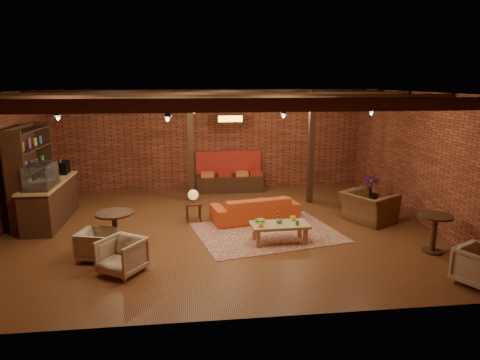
{
  "coord_description": "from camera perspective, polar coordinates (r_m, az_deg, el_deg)",
  "views": [
    {
      "loc": [
        -0.62,
        -9.69,
        3.47
      ],
      "look_at": [
        0.55,
        0.2,
        1.14
      ],
      "focal_mm": 32.0,
      "sensor_mm": 36.0,
      "label": 1
    }
  ],
  "objects": [
    {
      "name": "coffee_table",
      "position": [
        9.4,
        5.22,
        -6.08
      ],
      "size": [
        1.27,
        0.66,
        0.68
      ],
      "rotation": [
        0.0,
        0.0,
        0.03
      ],
      "color": "#A5794D",
      "rests_on": "floor"
    },
    {
      "name": "armchair_b",
      "position": [
        8.23,
        -15.47,
        -9.52
      ],
      "size": [
        0.96,
        0.94,
        0.73
      ],
      "primitive_type": "imported",
      "rotation": [
        0.0,
        0.0,
        -0.59
      ],
      "color": "beige",
      "rests_on": "floor"
    },
    {
      "name": "plant_counter",
      "position": [
        11.63,
        -23.51,
        0.89
      ],
      "size": [
        0.35,
        0.39,
        0.3
      ],
      "primitive_type": "imported",
      "color": "#337F33",
      "rests_on": "service_counter"
    },
    {
      "name": "armchair_right",
      "position": [
        11.14,
        16.84,
        -2.85
      ],
      "size": [
        1.22,
        1.38,
        1.01
      ],
      "primitive_type": "imported",
      "rotation": [
        0.0,
        0.0,
        2.07
      ],
      "color": "brown",
      "rests_on": "floor"
    },
    {
      "name": "post_right",
      "position": [
        12.32,
        9.47,
        4.25
      ],
      "size": [
        0.16,
        0.16,
        3.2
      ],
      "primitive_type": "cube",
      "color": "black",
      "rests_on": "ground"
    },
    {
      "name": "side_table_lamp",
      "position": [
        10.72,
        -6.26,
        -2.31
      ],
      "size": [
        0.43,
        0.43,
        0.82
      ],
      "rotation": [
        0.0,
        0.0,
        0.09
      ],
      "color": "black",
      "rests_on": "floor"
    },
    {
      "name": "sofa",
      "position": [
        10.82,
        1.99,
        -3.8
      ],
      "size": [
        2.28,
        1.27,
        0.63
      ],
      "primitive_type": "imported",
      "rotation": [
        0.0,
        0.0,
        3.35
      ],
      "color": "#BC421A",
      "rests_on": "floor"
    },
    {
      "name": "service_counter",
      "position": [
        11.56,
        -24.07,
        -1.37
      ],
      "size": [
        0.8,
        2.5,
        1.6
      ],
      "primitive_type": null,
      "color": "black",
      "rests_on": "ground"
    },
    {
      "name": "plant_tall",
      "position": [
        12.35,
        17.17,
        2.45
      ],
      "size": [
        1.93,
        1.93,
        2.6
      ],
      "primitive_type": "imported",
      "rotation": [
        0.0,
        0.0,
        -0.42
      ],
      "color": "#4C7F4C",
      "rests_on": "floor"
    },
    {
      "name": "shelving_hutch",
      "position": [
        11.69,
        -25.98,
        0.62
      ],
      "size": [
        0.52,
        2.0,
        2.4
      ],
      "primitive_type": null,
      "color": "black",
      "rests_on": "ground"
    },
    {
      "name": "ceiling_beams",
      "position": [
        9.72,
        -3.15,
        10.84
      ],
      "size": [
        9.8,
        6.4,
        0.22
      ],
      "primitive_type": null,
      "color": "black",
      "rests_on": "ceiling"
    },
    {
      "name": "armchair_a",
      "position": [
        9.0,
        -18.56,
        -7.99
      ],
      "size": [
        0.74,
        0.77,
        0.66
      ],
      "primitive_type": "imported",
      "rotation": [
        0.0,
        0.0,
        1.31
      ],
      "color": "beige",
      "rests_on": "floor"
    },
    {
      "name": "wall_front",
      "position": [
        6.02,
        -0.54,
        -4.92
      ],
      "size": [
        10.0,
        0.02,
        3.2
      ],
      "primitive_type": "cube",
      "color": "#5F271B",
      "rests_on": "ground"
    },
    {
      "name": "ceiling_spotlights",
      "position": [
        9.73,
        -3.13,
        9.55
      ],
      "size": [
        6.4,
        4.4,
        0.28
      ],
      "primitive_type": null,
      "color": "black",
      "rests_on": "ceiling"
    },
    {
      "name": "rug",
      "position": [
        10.07,
        3.62,
        -6.99
      ],
      "size": [
        3.61,
        3.04,
        0.01
      ],
      "primitive_type": "cube",
      "rotation": [
        0.0,
        0.0,
        0.22
      ],
      "color": "maroon",
      "rests_on": "floor"
    },
    {
      "name": "side_table_book",
      "position": [
        11.9,
        14.5,
        -1.97
      ],
      "size": [
        0.58,
        0.58,
        0.51
      ],
      "rotation": [
        0.0,
        0.0,
        -0.43
      ],
      "color": "black",
      "rests_on": "floor"
    },
    {
      "name": "ceiling",
      "position": [
        9.72,
        -3.16,
        11.55
      ],
      "size": [
        10.0,
        8.0,
        0.02
      ],
      "primitive_type": "cube",
      "color": "black",
      "rests_on": "wall_back"
    },
    {
      "name": "round_table_left",
      "position": [
        9.3,
        -16.35,
        -5.7
      ],
      "size": [
        0.78,
        0.78,
        0.81
      ],
      "color": "black",
      "rests_on": "floor"
    },
    {
      "name": "ceiling_pipe",
      "position": [
        11.33,
        -3.66,
        9.99
      ],
      "size": [
        9.6,
        0.12,
        0.12
      ],
      "primitive_type": "cylinder",
      "rotation": [
        0.0,
        1.57,
        0.0
      ],
      "color": "black",
      "rests_on": "ceiling"
    },
    {
      "name": "post_left",
      "position": [
        12.43,
        -6.6,
        4.42
      ],
      "size": [
        0.16,
        0.16,
        3.2
      ],
      "primitive_type": "cube",
      "color": "black",
      "rests_on": "ground"
    },
    {
      "name": "floor",
      "position": [
        10.31,
        -2.94,
        -6.52
      ],
      "size": [
        10.0,
        10.0,
        0.0
      ],
      "primitive_type": "plane",
      "color": "#3A1C0E",
      "rests_on": "ground"
    },
    {
      "name": "banquette",
      "position": [
        13.63,
        -1.45,
        0.56
      ],
      "size": [
        2.1,
        0.7,
        1.0
      ],
      "primitive_type": null,
      "color": "maroon",
      "rests_on": "ground"
    },
    {
      "name": "wall_back",
      "position": [
        13.83,
        -4.14,
        5.35
      ],
      "size": [
        10.0,
        0.02,
        3.2
      ],
      "primitive_type": "cube",
      "color": "#5F271B",
      "rests_on": "ground"
    },
    {
      "name": "service_sign",
      "position": [
        12.9,
        -1.31,
        8.17
      ],
      "size": [
        0.86,
        0.06,
        0.3
      ],
      "primitive_type": "cube",
      "color": "orange",
      "rests_on": "ceiling"
    },
    {
      "name": "wall_right",
      "position": [
        11.36,
        23.04,
        2.63
      ],
      "size": [
        0.02,
        8.0,
        3.2
      ],
      "primitive_type": "cube",
      "color": "#5F271B",
      "rests_on": "ground"
    },
    {
      "name": "round_table_right",
      "position": [
        9.65,
        24.5,
        -5.78
      ],
      "size": [
        0.68,
        0.68,
        0.8
      ],
      "color": "black",
      "rests_on": "floor"
    }
  ]
}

